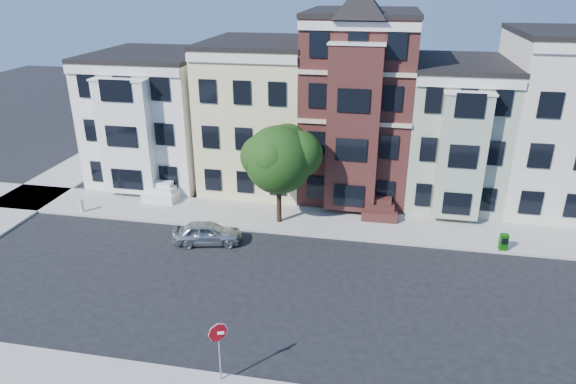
% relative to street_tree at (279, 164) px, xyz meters
% --- Properties ---
extents(ground, '(120.00, 120.00, 0.00)m').
position_rel_street_tree_xyz_m(ground, '(4.16, -7.48, -3.92)').
color(ground, black).
extents(far_sidewalk, '(60.00, 4.00, 0.15)m').
position_rel_street_tree_xyz_m(far_sidewalk, '(4.16, 0.52, -3.85)').
color(far_sidewalk, '#9E9B93').
rests_on(far_sidewalk, ground).
extents(house_white, '(8.00, 9.00, 9.00)m').
position_rel_street_tree_xyz_m(house_white, '(-10.84, 7.02, 0.58)').
color(house_white, white).
rests_on(house_white, ground).
extents(house_yellow, '(7.00, 9.00, 10.00)m').
position_rel_street_tree_xyz_m(house_yellow, '(-2.84, 7.02, 1.08)').
color(house_yellow, beige).
rests_on(house_yellow, ground).
extents(house_brown, '(7.00, 9.00, 12.00)m').
position_rel_street_tree_xyz_m(house_brown, '(4.16, 7.02, 2.08)').
color(house_brown, '#421E1A').
rests_on(house_brown, ground).
extents(house_green, '(6.00, 9.00, 9.00)m').
position_rel_street_tree_xyz_m(house_green, '(10.66, 7.02, 0.58)').
color(house_green, '#9BA891').
rests_on(house_green, ground).
extents(house_cream, '(8.00, 9.00, 11.00)m').
position_rel_street_tree_xyz_m(house_cream, '(17.66, 7.02, 1.58)').
color(house_cream, silver).
rests_on(house_cream, ground).
extents(street_tree, '(8.10, 8.10, 7.55)m').
position_rel_street_tree_xyz_m(street_tree, '(0.00, 0.00, 0.00)').
color(street_tree, '#204813').
rests_on(street_tree, far_sidewalk).
extents(parked_car, '(4.13, 2.36, 1.33)m').
position_rel_street_tree_xyz_m(parked_car, '(-3.53, -3.31, -3.26)').
color(parked_car, '#ADB2B7').
rests_on(parked_car, ground).
extents(newspaper_box, '(0.45, 0.41, 0.94)m').
position_rel_street_tree_xyz_m(newspaper_box, '(13.02, -1.18, -3.30)').
color(newspaper_box, '#0E4F0A').
rests_on(newspaper_box, far_sidewalk).
extents(fire_hydrant, '(0.35, 0.35, 0.76)m').
position_rel_street_tree_xyz_m(fire_hydrant, '(-12.84, -1.05, -3.40)').
color(fire_hydrant, silver).
rests_on(fire_hydrant, far_sidewalk).
extents(stop_sign, '(0.78, 0.37, 2.89)m').
position_rel_street_tree_xyz_m(stop_sign, '(0.62, -13.78, -2.33)').
color(stop_sign, '#C1040E').
rests_on(stop_sign, near_sidewalk).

